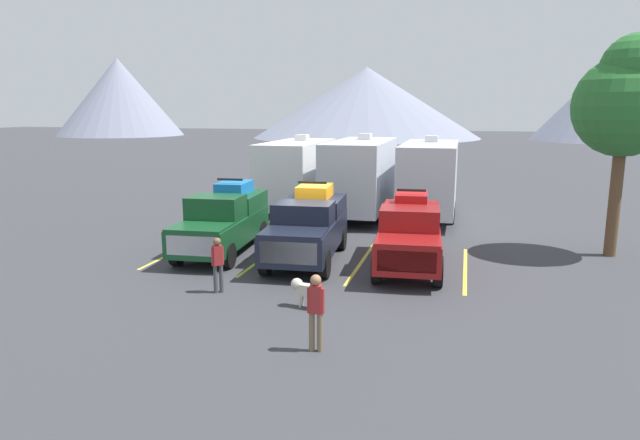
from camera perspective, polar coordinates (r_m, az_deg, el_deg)
The scene contains 16 objects.
ground_plane at distance 20.19m, azimuth -0.40°, elevation -3.65°, with size 240.00×240.00×0.00m, color #38383D.
pickup_truck_a at distance 20.88m, azimuth -9.70°, elevation 0.05°, with size 2.41×5.68×2.61m.
pickup_truck_b at distance 19.45m, azimuth -1.23°, elevation -0.57°, with size 2.50×5.57×2.64m.
pickup_truck_c at distance 18.82m, azimuth 9.05°, elevation -1.25°, with size 2.41×5.57×2.49m.
lot_stripe_a at distance 21.68m, azimuth -14.07°, elevation -2.93°, with size 0.12×5.50×0.01m, color gold.
lot_stripe_b at distance 20.29m, azimuth -5.45°, elevation -3.61°, with size 0.12×5.50×0.01m, color gold.
lot_stripe_c at distance 19.41m, azimuth 4.21°, elevation -4.27°, with size 0.12×5.50×0.01m, color gold.
lot_stripe_d at distance 19.13m, azimuth 14.47°, elevation -4.84°, with size 0.12×5.50×0.01m, color gold.
camper_trailer_a at distance 28.22m, azimuth -2.37°, elevation 4.82°, with size 2.55×7.78×3.88m.
camper_trailer_b at distance 27.23m, azimuth 4.14°, elevation 4.67°, with size 2.64×8.40×3.98m.
camper_trailer_c at distance 26.94m, azimuth 10.98°, elevation 4.35°, with size 2.50×7.97×3.90m.
person_a at distance 16.26m, azimuth -10.30°, elevation -4.12°, with size 0.30×0.29×1.61m.
person_b at distance 12.20m, azimuth -0.43°, elevation -8.84°, with size 0.38×0.24×1.72m.
dog at distance 14.97m, azimuth -1.62°, elevation -6.94°, with size 0.95×0.42×0.76m.
tree_a at distance 22.14m, azimuth 28.68°, elevation 10.74°, with size 3.44×3.44×7.66m.
mountain_ridge at distance 99.03m, azimuth 14.31°, elevation 11.94°, with size 145.54×45.81×16.29m.
Camera 1 is at (5.02, -18.85, 5.17)m, focal length 31.63 mm.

